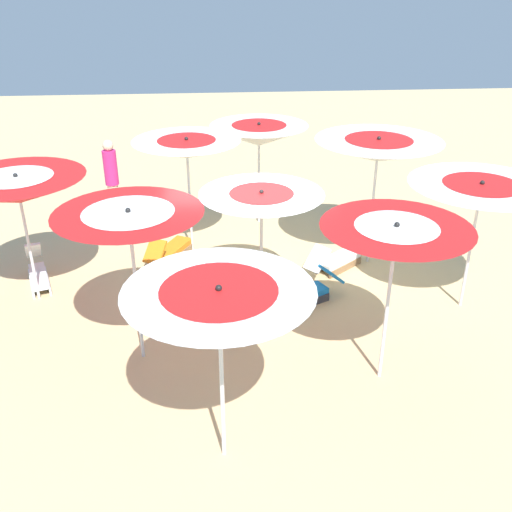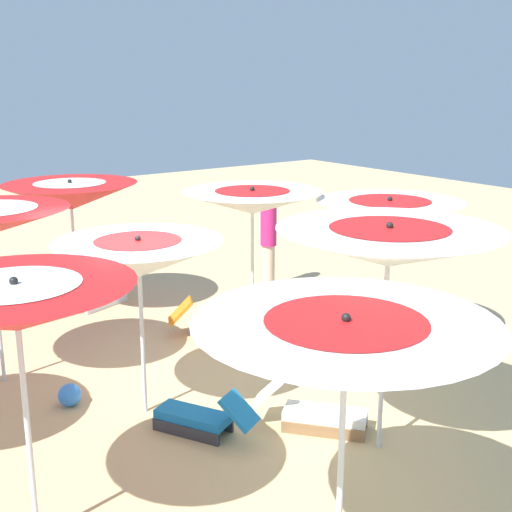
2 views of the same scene
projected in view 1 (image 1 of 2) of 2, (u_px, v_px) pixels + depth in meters
ground at (248, 300)px, 10.20m from camera, size 36.36×36.36×0.04m
beach_umbrella_0 at (480, 196)px, 9.14m from camera, size 2.28×2.28×2.25m
beach_umbrella_1 at (378, 150)px, 10.48m from camera, size 2.30×2.30×2.51m
beach_umbrella_2 at (259, 135)px, 12.37m from camera, size 2.10×2.10×2.27m
beach_umbrella_3 at (395, 240)px, 7.35m from camera, size 1.94×1.94×2.39m
beach_umbrella_4 at (261, 206)px, 8.99m from camera, size 1.94×1.94×2.18m
beach_umbrella_5 at (187, 149)px, 11.02m from camera, size 2.07×2.07×2.35m
beach_umbrella_6 at (219, 306)px, 6.06m from camera, size 2.03×2.03×2.33m
beach_umbrella_7 at (129, 223)px, 7.75m from camera, size 2.02×2.02×2.39m
beach_umbrella_8 at (18, 189)px, 9.32m from camera, size 2.19×2.19×2.30m
lounger_0 at (335, 260)px, 11.09m from camera, size 1.25×1.12×0.63m
lounger_1 at (38, 273)px, 10.63m from camera, size 0.70×1.31×0.64m
lounger_2 at (308, 291)px, 10.06m from camera, size 1.23×0.87×0.56m
lounger_3 at (170, 250)px, 11.49m from camera, size 0.94×1.34×0.61m
beachgoer_0 at (112, 179)px, 12.88m from camera, size 0.30×0.30×1.87m
beach_ball at (222, 328)px, 9.14m from camera, size 0.28×0.28×0.28m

